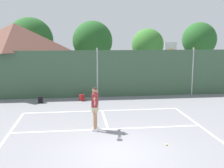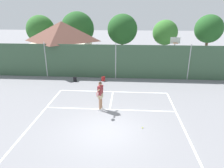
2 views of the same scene
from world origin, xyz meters
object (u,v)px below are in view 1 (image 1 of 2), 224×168
object	(u,v)px
tennis_ball	(167,145)
backpack_black	(40,100)
backpack_red	(82,98)
tennis_player	(95,105)
basketball_hoop	(170,59)

from	to	relation	value
tennis_ball	backpack_black	distance (m)	9.10
tennis_ball	backpack_red	world-z (taller)	backpack_red
tennis_player	backpack_black	bearing A→B (deg)	119.10
tennis_ball	backpack_red	size ratio (longest dim) A/B	0.14
basketball_hoop	backpack_black	distance (m)	9.84
basketball_hoop	backpack_red	world-z (taller)	basketball_hoop
tennis_ball	backpack_red	distance (m)	8.15
tennis_player	backpack_red	size ratio (longest dim) A/B	4.01
tennis_player	tennis_ball	bearing A→B (deg)	-38.70
tennis_ball	backpack_red	bearing A→B (deg)	111.26
tennis_player	backpack_red	xyz separation A→B (m)	(-0.48, 5.61, -0.92)
tennis_player	backpack_black	distance (m)	6.15
tennis_ball	basketball_hoop	bearing A→B (deg)	70.95
tennis_ball	backpack_black	bearing A→B (deg)	126.67
tennis_player	backpack_black	world-z (taller)	tennis_player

